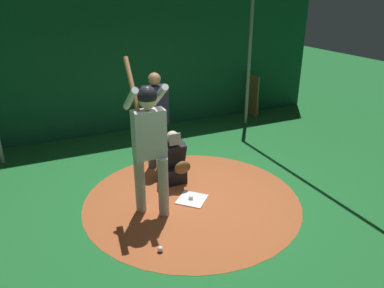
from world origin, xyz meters
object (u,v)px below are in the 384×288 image
Objects in this scene: home_plate at (192,199)px; umpire at (156,116)px; baseball_0 at (160,249)px; baseball_1 at (191,198)px; catcher at (173,163)px; bat_rack at (251,95)px; batter at (149,138)px.

umpire is (-1.36, -0.08, 0.98)m from home_plate.
baseball_1 is (-0.96, 0.86, 0.00)m from baseball_0.
home_plate is 0.75m from catcher.
bat_rack is at bearing 120.81° from umpire.
batter is 1.26m from catcher.
bat_rack is (-3.31, 3.20, 0.48)m from home_plate.
baseball_1 is at bearing -44.18° from bat_rack.
umpire is 23.67× the size of baseball_0.
catcher is 0.53× the size of umpire.
bat_rack is 4.65m from baseball_1.
baseball_0 is at bearing -27.19° from catcher.
bat_rack reaches higher than baseball_0.
baseball_0 is at bearing -12.88° from batter.
home_plate is 5.68× the size of baseball_0.
umpire is (-1.42, 0.60, -0.19)m from batter.
home_plate is 4.63m from bat_rack.
batter is 5.19m from bat_rack.
baseball_0 and baseball_1 have the same top height.
umpire is at bearing 157.22° from batter.
home_plate is 5.68× the size of baseball_1.
catcher is at bearing 139.13° from batter.
bat_rack reaches higher than catcher.
umpire is at bearing -59.19° from bat_rack.
baseball_0 is at bearing -41.82° from baseball_1.
batter is at bearing -84.48° from baseball_1.
batter is 30.11× the size of baseball_0.
catcher is 0.74m from baseball_1.
baseball_1 is at bearing -81.68° from home_plate.
batter is 2.38× the size of catcher.
bat_rack is (-1.96, 3.28, -0.49)m from umpire.
home_plate is at bearing 98.32° from baseball_1.
umpire reaches higher than bat_rack.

